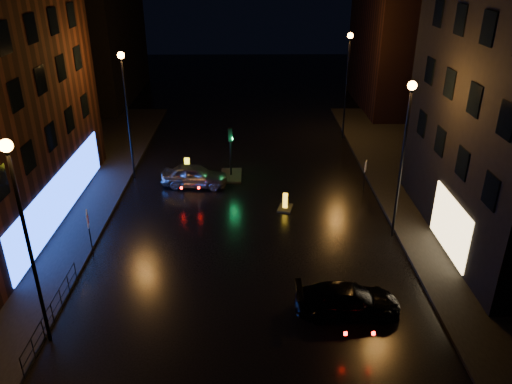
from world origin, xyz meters
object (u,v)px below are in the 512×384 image
traffic_signal (231,169)px  silver_hatchback (194,176)px  bollard_far (188,171)px  road_sign_left (88,223)px  dark_sedan (348,300)px  road_sign_right (365,169)px  bollard_near (285,205)px

traffic_signal → silver_hatchback: size_ratio=0.82×
bollard_far → road_sign_left: (-3.69, -10.04, 1.53)m
dark_sedan → bollard_far: 17.01m
bollard_far → road_sign_right: road_sign_right is taller
road_sign_left → bollard_far: bearing=53.8°
road_sign_left → road_sign_right: bearing=9.7°
bollard_near → road_sign_right: road_sign_right is taller
bollard_near → bollard_far: (-6.40, 5.23, 0.04)m
bollard_far → road_sign_left: bearing=-102.0°
silver_hatchback → dark_sedan: 15.07m
silver_hatchback → road_sign_right: 10.99m
dark_sedan → road_sign_left: road_sign_left is taller
dark_sedan → road_sign_left: size_ratio=1.85×
road_sign_right → silver_hatchback: bearing=18.7°
bollard_far → road_sign_right: (11.61, -2.69, 1.26)m
silver_hatchback → bollard_near: bearing=-115.0°
traffic_signal → road_sign_left: size_ratio=1.44×
traffic_signal → road_sign_right: 8.97m
silver_hatchback → road_sign_left: bearing=157.5°
traffic_signal → silver_hatchback: 2.78m
traffic_signal → bollard_near: bearing=-55.3°
dark_sedan → bollard_near: size_ratio=3.35×
silver_hatchback → bollard_near: size_ratio=3.20×
silver_hatchback → road_sign_right: road_sign_right is taller
bollard_near → bollard_far: bearing=155.5°
traffic_signal → silver_hatchback: bearing=-147.1°
bollard_near → road_sign_right: size_ratio=0.65×
silver_hatchback → bollard_far: 2.02m
road_sign_left → dark_sedan: bearing=-37.4°
traffic_signal → road_sign_right: (8.60, -2.35, 1.02)m
traffic_signal → bollard_near: 5.95m
silver_hatchback → road_sign_left: size_ratio=1.77×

